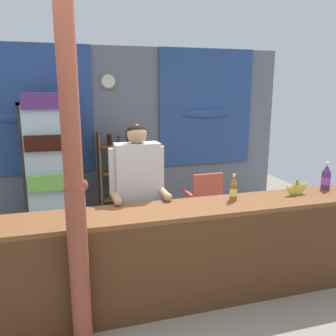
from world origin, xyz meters
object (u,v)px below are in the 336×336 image
at_px(soda_bottle_grape_soda, 326,178).
at_px(banana_bunch, 296,189).
at_px(stall_counter, 167,251).
at_px(shopkeeper, 137,185).
at_px(drink_fridge, 50,158).
at_px(soda_bottle_iced_tea, 234,189).
at_px(bottle_shelf_rack, 115,175).
at_px(plastic_lawn_chair, 204,198).
at_px(timber_post, 75,195).

xyz_separation_m(soda_bottle_grape_soda, banana_bunch, (-0.43, -0.10, -0.06)).
xyz_separation_m(stall_counter, shopkeeper, (-0.13, 0.59, 0.45)).
relative_size(drink_fridge, soda_bottle_iced_tea, 7.47).
bearing_deg(bottle_shelf_rack, soda_bottle_iced_tea, -69.93).
relative_size(plastic_lawn_chair, banana_bunch, 3.19).
height_order(drink_fridge, plastic_lawn_chair, drink_fridge).
bearing_deg(timber_post, shopkeeper, 53.28).
xyz_separation_m(plastic_lawn_chair, soda_bottle_iced_tea, (-0.26, -1.36, 0.52)).
distance_m(shopkeeper, soda_bottle_grape_soda, 1.97).
height_order(bottle_shelf_rack, soda_bottle_iced_tea, bottle_shelf_rack).
bearing_deg(bottle_shelf_rack, timber_post, -103.52).
bearing_deg(bottle_shelf_rack, stall_counter, -87.50).
distance_m(soda_bottle_iced_tea, banana_bunch, 0.68).
distance_m(soda_bottle_grape_soda, soda_bottle_iced_tea, 1.11).
relative_size(soda_bottle_grape_soda, banana_bunch, 1.06).
relative_size(shopkeeper, soda_bottle_grape_soda, 5.64).
relative_size(stall_counter, bottle_shelf_rack, 3.03).
relative_size(stall_counter, drink_fridge, 2.12).
bearing_deg(stall_counter, bottle_shelf_rack, 92.50).
relative_size(stall_counter, banana_bunch, 14.91).
height_order(stall_counter, plastic_lawn_chair, stall_counter).
bearing_deg(bottle_shelf_rack, shopkeeper, -90.72).
height_order(timber_post, banana_bunch, timber_post).
height_order(stall_counter, banana_bunch, banana_bunch).
height_order(timber_post, soda_bottle_grape_soda, timber_post).
bearing_deg(shopkeeper, plastic_lawn_chair, 40.87).
xyz_separation_m(timber_post, bottle_shelf_rack, (0.64, 2.65, -0.52)).
xyz_separation_m(bottle_shelf_rack, shopkeeper, (-0.02, -1.82, 0.33)).
bearing_deg(drink_fridge, shopkeeper, -61.26).
distance_m(drink_fridge, soda_bottle_iced_tea, 2.62).
distance_m(bottle_shelf_rack, soda_bottle_iced_tea, 2.40).
distance_m(timber_post, bottle_shelf_rack, 2.77).
distance_m(drink_fridge, banana_bunch, 3.12).
relative_size(drink_fridge, bottle_shelf_rack, 1.43).
relative_size(soda_bottle_grape_soda, soda_bottle_iced_tea, 1.12).
distance_m(stall_counter, soda_bottle_iced_tea, 0.86).
bearing_deg(banana_bunch, stall_counter, -173.52).
relative_size(bottle_shelf_rack, banana_bunch, 4.92).
xyz_separation_m(timber_post, shopkeeper, (0.61, 0.82, -0.19)).
distance_m(plastic_lawn_chair, soda_bottle_iced_tea, 1.48).
distance_m(stall_counter, bottle_shelf_rack, 2.42).
xyz_separation_m(timber_post, soda_bottle_grape_soda, (2.56, 0.49, -0.18)).
height_order(drink_fridge, soda_bottle_iced_tea, drink_fridge).
bearing_deg(drink_fridge, bottle_shelf_rack, 15.41).
bearing_deg(drink_fridge, stall_counter, -65.37).
bearing_deg(soda_bottle_grape_soda, stall_counter, -171.95).
relative_size(drink_fridge, plastic_lawn_chair, 2.20).
xyz_separation_m(drink_fridge, shopkeeper, (0.87, -1.58, -0.02)).
bearing_deg(shopkeeper, stall_counter, -77.73).
relative_size(drink_fridge, soda_bottle_grape_soda, 6.64).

